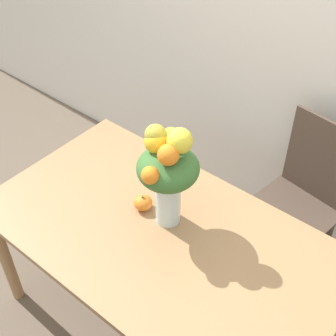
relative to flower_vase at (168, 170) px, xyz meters
name	(u,v)px	position (x,y,z in m)	size (l,w,h in m)	color
ground_plane	(162,321)	(0.03, -0.08, -1.01)	(12.00, 12.00, 0.00)	brown
wall_back	(306,12)	(0.03, 1.01, 0.34)	(8.00, 0.06, 2.70)	white
dining_table	(161,245)	(0.03, -0.08, -0.37)	(1.57, 0.89, 0.72)	#9E754C
flower_vase	(168,170)	(0.00, 0.00, 0.00)	(0.26, 0.28, 0.50)	silver
pumpkin	(143,203)	(-0.13, -0.02, -0.25)	(0.08, 0.08, 0.08)	orange
dining_chair_near_window	(299,202)	(0.33, 0.70, -0.52)	(0.48, 0.48, 0.95)	#47382D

